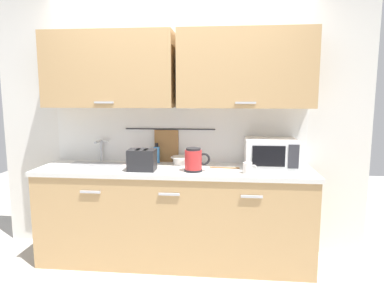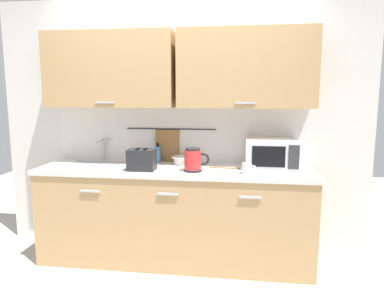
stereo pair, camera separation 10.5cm
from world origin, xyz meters
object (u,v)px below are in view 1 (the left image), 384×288
Objects in this scene: microwave at (270,153)px; dish_soap_bottle at (157,154)px; wooden_spoon at (229,168)px; toaster at (142,160)px; mug_near_sink at (134,159)px; mixing_bowl at (182,160)px; electric_kettle at (194,160)px; mug_by_kettle at (248,168)px.

dish_soap_bottle is (-1.09, 0.11, -0.05)m from microwave.
dish_soap_bottle reaches higher than wooden_spoon.
microwave is 1.18m from toaster.
microwave is at bearing 12.88° from wooden_spoon.
mug_near_sink reaches higher than mixing_bowl.
microwave is at bearing 12.03° from toaster.
toaster is at bearing -136.41° from mixing_bowl.
toaster is at bearing -99.79° from dish_soap_bottle.
electric_kettle is (-0.69, -0.23, -0.03)m from microwave.
dish_soap_bottle is 0.71× the size of wooden_spoon.
mug_near_sink is 0.43× the size of wooden_spoon.
mug_near_sink and mug_by_kettle have the same top height.
microwave is 1.30m from mug_near_sink.
mixing_bowl is 0.47m from wooden_spoon.
toaster is (-0.32, -0.30, 0.05)m from mixing_bowl.
mug_by_kettle is 0.43× the size of wooden_spoon.
mixing_bowl is at bearing 162.15° from wooden_spoon.
mixing_bowl is 0.84× the size of toaster.
microwave is 0.36m from mug_by_kettle.
toaster is (-0.46, -0.01, -0.01)m from electric_kettle.
mug_by_kettle is at bearing -48.61° from wooden_spoon.
electric_kettle is 0.47m from mug_by_kettle.
mug_by_kettle is (0.93, -0.03, -0.05)m from toaster.
mug_near_sink is at bearing 173.72° from wooden_spoon.
toaster reaches higher than mug_by_kettle.
dish_soap_bottle reaches higher than toaster.
electric_kettle is 0.53m from dish_soap_bottle.
dish_soap_bottle is 0.92× the size of mixing_bowl.
electric_kettle is 0.35m from wooden_spoon.
microwave reaches higher than toaster.
mug_by_kettle is at bearing -1.62° from toaster.
microwave reaches higher than mug_by_kettle.
wooden_spoon is at bearing -167.12° from microwave.
mixing_bowl is (-0.83, 0.06, -0.09)m from microwave.
mug_near_sink is at bearing 179.43° from microwave.
mug_by_kettle reaches higher than wooden_spoon.
mug_near_sink is 1.11m from mug_by_kettle.
toaster is at bearing -167.97° from microwave.
electric_kettle is 0.65m from mug_near_sink.
microwave reaches higher than mixing_bowl.
toaster is at bearing -178.46° from electric_kettle.
microwave is 2.35× the size of dish_soap_bottle.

